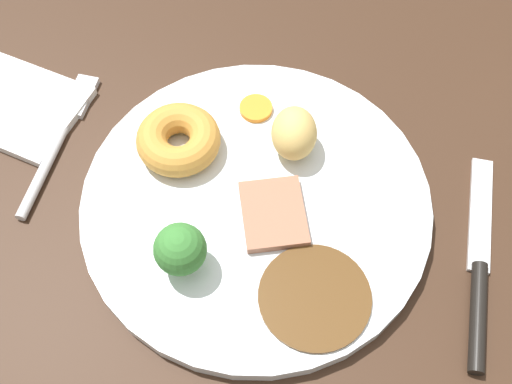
% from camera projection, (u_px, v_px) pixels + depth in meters
% --- Properties ---
extents(dining_table, '(1.20, 0.84, 0.04)m').
position_uv_depth(dining_table, '(269.00, 210.00, 0.52)').
color(dining_table, '#382316').
rests_on(dining_table, ground).
extents(dinner_plate, '(0.28, 0.28, 0.01)m').
position_uv_depth(dinner_plate, '(256.00, 202.00, 0.50)').
color(dinner_plate, white).
rests_on(dinner_plate, dining_table).
extents(gravy_pool, '(0.08, 0.08, 0.00)m').
position_uv_depth(gravy_pool, '(315.00, 297.00, 0.45)').
color(gravy_pool, '#563819').
rests_on(gravy_pool, dinner_plate).
extents(meat_slice_main, '(0.07, 0.08, 0.01)m').
position_uv_depth(meat_slice_main, '(274.00, 214.00, 0.48)').
color(meat_slice_main, '#9E664C').
rests_on(meat_slice_main, dinner_plate).
extents(yorkshire_pudding, '(0.07, 0.07, 0.03)m').
position_uv_depth(yorkshire_pudding, '(178.00, 140.00, 0.51)').
color(yorkshire_pudding, '#C68938').
rests_on(yorkshire_pudding, dinner_plate).
extents(roast_potato_left, '(0.05, 0.06, 0.04)m').
position_uv_depth(roast_potato_left, '(294.00, 133.00, 0.50)').
color(roast_potato_left, '#D8B260').
rests_on(roast_potato_left, dinner_plate).
extents(carrot_coin_front, '(0.03, 0.03, 0.00)m').
position_uv_depth(carrot_coin_front, '(256.00, 108.00, 0.54)').
color(carrot_coin_front, orange).
rests_on(carrot_coin_front, dinner_plate).
extents(broccoli_floret, '(0.04, 0.04, 0.05)m').
position_uv_depth(broccoli_floret, '(180.00, 250.00, 0.44)').
color(broccoli_floret, '#8CB766').
rests_on(broccoli_floret, dinner_plate).
extents(fork, '(0.03, 0.15, 0.01)m').
position_uv_depth(fork, '(60.00, 138.00, 0.54)').
color(fork, silver).
rests_on(fork, dining_table).
extents(knife, '(0.03, 0.19, 0.01)m').
position_uv_depth(knife, '(479.00, 276.00, 0.47)').
color(knife, black).
rests_on(knife, dining_table).
extents(folded_napkin, '(0.12, 0.10, 0.01)m').
position_uv_depth(folded_napkin, '(18.00, 107.00, 0.55)').
color(folded_napkin, white).
rests_on(folded_napkin, dining_table).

